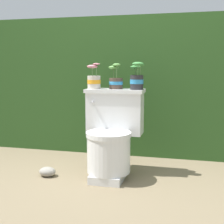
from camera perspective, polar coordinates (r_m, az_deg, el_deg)
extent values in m
plane|color=#75664C|center=(2.60, -0.31, -12.03)|extent=(12.00, 12.00, 0.00)
cube|color=#284C1E|center=(3.42, 3.80, 4.84)|extent=(4.09, 0.62, 1.40)
cube|color=silver|center=(2.58, -0.61, -11.47)|extent=(0.25, 0.34, 0.06)
cylinder|color=silver|center=(2.53, -0.61, -7.70)|extent=(0.35, 0.35, 0.29)
cylinder|color=silver|center=(2.49, -0.62, -4.09)|extent=(0.36, 0.36, 0.04)
cube|color=silver|center=(2.67, 0.57, -0.20)|extent=(0.47, 0.20, 0.35)
cube|color=silver|center=(2.65, 0.58, 3.89)|extent=(0.49, 0.23, 0.03)
cylinder|color=silver|center=(2.58, -3.63, 1.85)|extent=(0.02, 0.05, 0.02)
cylinder|color=beige|center=(2.68, -3.31, 5.43)|extent=(0.11, 0.11, 0.11)
cylinder|color=orange|center=(2.68, -3.31, 5.55)|extent=(0.11, 0.11, 0.03)
cylinder|color=#332319|center=(2.68, -3.32, 6.50)|extent=(0.10, 0.10, 0.01)
cylinder|color=#4C753D|center=(2.64, -2.88, 7.62)|extent=(0.01, 0.01, 0.09)
ellipsoid|color=#B26B75|center=(2.64, -2.88, 8.75)|extent=(0.06, 0.04, 0.02)
cylinder|color=#4C753D|center=(2.65, -3.62, 7.37)|extent=(0.01, 0.01, 0.07)
ellipsoid|color=#B26B75|center=(2.65, -3.63, 8.31)|extent=(0.09, 0.07, 0.03)
cylinder|color=#47382D|center=(2.66, 0.73, 5.23)|extent=(0.11, 0.11, 0.09)
cylinder|color=#2D84BC|center=(2.66, 0.73, 5.33)|extent=(0.12, 0.12, 0.03)
cylinder|color=#332319|center=(2.66, 0.73, 6.09)|extent=(0.11, 0.11, 0.01)
cylinder|color=#4C753D|center=(2.65, 0.94, 7.35)|extent=(0.01, 0.01, 0.11)
ellipsoid|color=#569342|center=(2.65, 0.94, 8.64)|extent=(0.07, 0.05, 0.02)
cylinder|color=#4C753D|center=(2.68, 0.28, 7.09)|extent=(0.01, 0.01, 0.08)
ellipsoid|color=#569342|center=(2.68, 0.28, 8.14)|extent=(0.09, 0.06, 0.03)
cylinder|color=#262628|center=(2.60, 4.54, 5.43)|extent=(0.11, 0.11, 0.12)
cylinder|color=#2D84BC|center=(2.60, 4.54, 5.56)|extent=(0.11, 0.11, 0.04)
cylinder|color=#332319|center=(2.59, 4.56, 6.62)|extent=(0.10, 0.10, 0.01)
cylinder|color=#4C753D|center=(2.57, 5.18, 7.62)|extent=(0.01, 0.01, 0.08)
ellipsoid|color=#387F38|center=(2.57, 5.20, 8.65)|extent=(0.07, 0.05, 0.02)
cylinder|color=#4C753D|center=(2.64, 4.34, 7.40)|extent=(0.01, 0.01, 0.06)
ellipsoid|color=#387F38|center=(2.64, 4.35, 8.22)|extent=(0.09, 0.06, 0.03)
cylinder|color=#4C753D|center=(2.56, 4.76, 7.63)|extent=(0.01, 0.01, 0.08)
ellipsoid|color=#387F38|center=(2.56, 4.77, 8.76)|extent=(0.09, 0.07, 0.03)
ellipsoid|color=gray|center=(2.69, -11.73, -10.64)|extent=(0.14, 0.11, 0.08)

